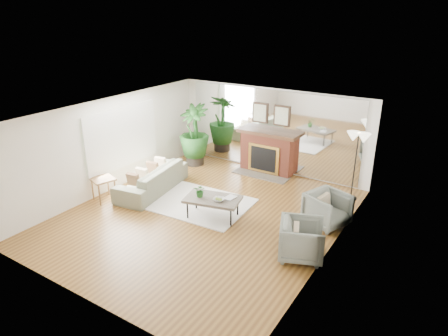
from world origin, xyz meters
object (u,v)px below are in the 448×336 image
Objects in this scene: coffee_table at (213,200)px; potted_ficus at (194,133)px; fireplace at (267,151)px; armchair_back at (327,209)px; floor_lamp at (358,143)px; armchair_front at (302,240)px; sofa at (152,179)px; side_table at (103,182)px.

potted_ficus is at bearing 132.97° from coffee_table.
armchair_back is at bearing -39.01° from fireplace.
fireplace is 1.15× the size of floor_lamp.
floor_lamp reaches higher than armchair_front.
armchair_front is (2.37, -0.41, -0.08)m from coffee_table.
potted_ficus reaches higher than coffee_table.
fireplace is 2.87m from floor_lamp.
side_table is (-0.65, -1.10, 0.16)m from sofa.
coffee_table is 2.62m from armchair_back.
floor_lamp is at bearing 108.10° from sofa.
coffee_table is 2.26m from sofa.
fireplace is 0.87× the size of sofa.
armchair_front is at bearing -32.17° from potted_ficus.
potted_ficus is at bearing -164.57° from fireplace.
fireplace is 4.48m from armchair_front.
side_table is at bearing -97.57° from potted_ficus.
fireplace is 3.36m from armchair_back.
coffee_table is 0.79× the size of floor_lamp.
fireplace is 3.08× the size of side_table.
coffee_table is 2.96m from side_table.
side_table is at bearing 71.79° from armchair_front.
armchair_back is at bearing -17.30° from potted_ficus.
fireplace reaches higher than coffee_table.
floor_lamp is (4.91, 0.14, 0.50)m from potted_ficus.
floor_lamp is (4.70, 2.38, 1.18)m from sofa.
sofa is 5.40m from floor_lamp.
armchair_back is 0.99× the size of armchair_front.
armchair_front is at bearing -158.61° from armchair_back.
side_table is 0.35× the size of potted_ficus.
sofa is at bearing 58.66° from armchair_front.
potted_ficus is (-4.81, 1.50, 0.64)m from armchair_back.
armchair_back is 0.44× the size of potted_ficus.
sofa is 2.76× the size of armchair_back.
floor_lamp is (2.47, 2.76, 1.06)m from coffee_table.
armchair_front is (2.60, -3.63, -0.27)m from fireplace.
armchair_back is 2.00m from floor_lamp.
armchair_front is 0.48× the size of floor_lamp.
sofa is at bearing -84.63° from potted_ficus.
fireplace is at bearing 15.43° from potted_ficus.
armchair_front is at bearing -9.81° from coffee_table.
potted_ficus is at bearing 82.43° from side_table.
potted_ficus is at bearing 94.09° from armchair_back.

